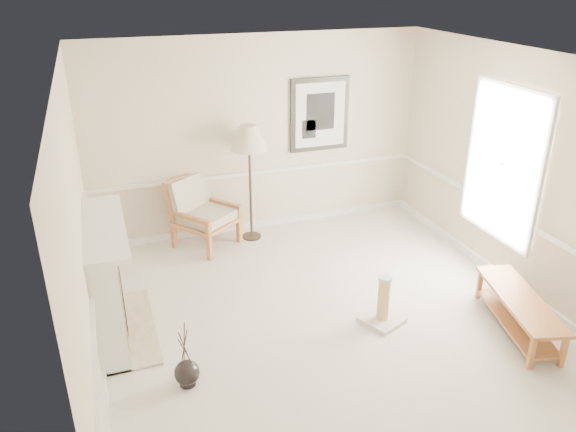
# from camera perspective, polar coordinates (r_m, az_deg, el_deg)

# --- Properties ---
(ground) EXTENTS (5.50, 5.50, 0.00)m
(ground) POSITION_cam_1_polar(r_m,az_deg,el_deg) (6.56, 4.20, -10.63)
(ground) COLOR silver
(ground) RESTS_ON ground
(room) EXTENTS (5.04, 5.54, 2.92)m
(room) POSITION_cam_1_polar(r_m,az_deg,el_deg) (5.83, 5.71, 5.32)
(room) COLOR beige
(room) RESTS_ON ground
(fireplace) EXTENTS (0.64, 1.64, 1.31)m
(fireplace) POSITION_cam_1_polar(r_m,az_deg,el_deg) (6.33, -17.94, -6.44)
(fireplace) COLOR white
(fireplace) RESTS_ON ground
(floor_vase) EXTENTS (0.25, 0.25, 0.73)m
(floor_vase) POSITION_cam_1_polar(r_m,az_deg,el_deg) (5.71, -10.22, -15.46)
(floor_vase) COLOR black
(floor_vase) RESTS_ON ground
(armchair) EXTENTS (1.09, 1.10, 1.00)m
(armchair) POSITION_cam_1_polar(r_m,az_deg,el_deg) (8.15, -8.98, 0.71)
(armchair) COLOR #B07238
(armchair) RESTS_ON ground
(floor_lamp) EXTENTS (0.72, 0.72, 1.72)m
(floor_lamp) POSITION_cam_1_polar(r_m,az_deg,el_deg) (7.91, -3.99, 7.63)
(floor_lamp) COLOR black
(floor_lamp) RESTS_ON ground
(bench) EXTENTS (0.78, 1.51, 0.41)m
(bench) POSITION_cam_1_polar(r_m,az_deg,el_deg) (6.77, 22.40, -8.64)
(bench) COLOR #B07238
(bench) RESTS_ON ground
(scratching_post) EXTENTS (0.55, 0.55, 0.59)m
(scratching_post) POSITION_cam_1_polar(r_m,az_deg,el_deg) (6.53, 9.61, -9.19)
(scratching_post) COLOR beige
(scratching_post) RESTS_ON ground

